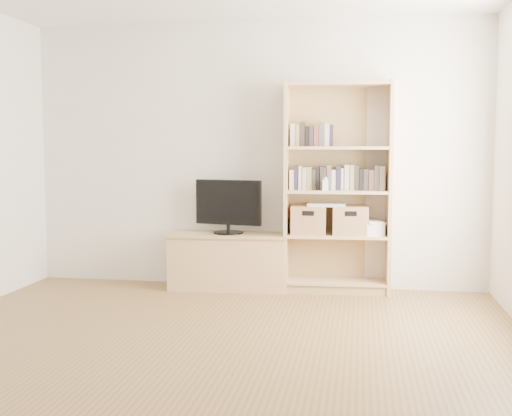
% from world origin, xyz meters
% --- Properties ---
extents(floor, '(4.50, 5.00, 0.01)m').
position_xyz_m(floor, '(0.00, 0.00, 0.00)').
color(floor, brown).
rests_on(floor, ground).
extents(back_wall, '(4.50, 0.02, 2.60)m').
position_xyz_m(back_wall, '(0.00, 2.50, 1.30)').
color(back_wall, silver).
rests_on(back_wall, floor).
extents(tv_stand, '(1.15, 0.48, 0.52)m').
position_xyz_m(tv_stand, '(-0.24, 2.29, 0.26)').
color(tv_stand, tan).
rests_on(tv_stand, floor).
extents(bookshelf, '(1.01, 0.40, 2.00)m').
position_xyz_m(bookshelf, '(0.81, 2.32, 1.00)').
color(bookshelf, tan).
rests_on(bookshelf, floor).
extents(television, '(0.67, 0.20, 0.53)m').
position_xyz_m(television, '(-0.24, 2.29, 0.81)').
color(television, black).
rests_on(television, tv_stand).
extents(books_row_mid, '(0.86, 0.24, 0.23)m').
position_xyz_m(books_row_mid, '(0.81, 2.34, 1.09)').
color(books_row_mid, '#B7AA9C').
rests_on(books_row_mid, bookshelf).
extents(books_row_upper, '(0.36, 0.13, 0.19)m').
position_xyz_m(books_row_upper, '(0.59, 2.34, 1.48)').
color(books_row_upper, '#B7AA9C').
rests_on(books_row_upper, bookshelf).
extents(baby_monitor, '(0.05, 0.04, 0.10)m').
position_xyz_m(baby_monitor, '(0.70, 2.21, 1.03)').
color(baby_monitor, white).
rests_on(baby_monitor, bookshelf).
extents(basket_left, '(0.34, 0.28, 0.27)m').
position_xyz_m(basket_left, '(0.54, 2.31, 0.69)').
color(basket_left, '#9D7847').
rests_on(basket_left, bookshelf).
extents(basket_right, '(0.35, 0.30, 0.27)m').
position_xyz_m(basket_right, '(0.93, 2.32, 0.69)').
color(basket_right, '#9D7847').
rests_on(basket_right, bookshelf).
extents(laptop, '(0.36, 0.25, 0.03)m').
position_xyz_m(laptop, '(0.71, 2.30, 0.84)').
color(laptop, white).
rests_on(laptop, basket_left).
extents(magazine_stack, '(0.21, 0.27, 0.11)m').
position_xyz_m(magazine_stack, '(1.15, 2.33, 0.61)').
color(magazine_stack, beige).
rests_on(magazine_stack, bookshelf).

